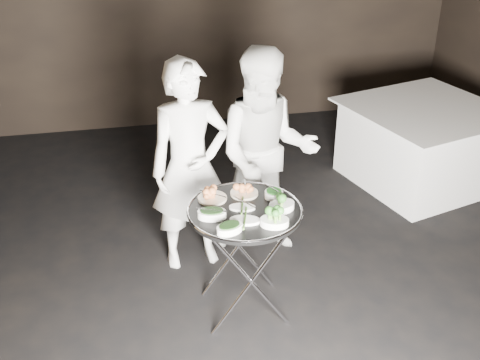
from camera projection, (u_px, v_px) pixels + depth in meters
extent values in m
cube|color=black|center=(268.00, 309.00, 4.27)|extent=(6.00, 7.00, 0.05)
cylinder|color=silver|center=(251.00, 282.00, 3.88)|extent=(0.54, 0.02, 0.79)
cylinder|color=silver|center=(251.00, 282.00, 3.88)|extent=(0.54, 0.02, 0.79)
cylinder|color=silver|center=(238.00, 246.00, 4.24)|extent=(0.54, 0.02, 0.79)
cylinder|color=silver|center=(238.00, 246.00, 4.24)|extent=(0.54, 0.02, 0.79)
cylinder|color=silver|center=(210.00, 220.00, 3.85)|extent=(0.02, 0.46, 0.02)
cylinder|color=silver|center=(279.00, 213.00, 3.93)|extent=(0.02, 0.46, 0.02)
cylinder|color=black|center=(245.00, 212.00, 3.87)|extent=(0.73, 0.73, 0.03)
torus|color=silver|center=(245.00, 210.00, 3.86)|extent=(0.75, 0.75, 0.02)
cylinder|color=beige|center=(212.00, 198.00, 3.98)|extent=(0.19, 0.19, 0.02)
cylinder|color=beige|center=(244.00, 193.00, 4.04)|extent=(0.19, 0.19, 0.02)
cylinder|color=white|center=(274.00, 194.00, 3.99)|extent=(0.12, 0.12, 0.05)
cylinder|color=silver|center=(213.00, 193.00, 3.95)|extent=(0.16, 0.14, 0.01)
cylinder|color=silver|center=(245.00, 186.00, 4.03)|extent=(0.04, 0.20, 0.01)
cylinder|color=silver|center=(274.00, 189.00, 3.99)|extent=(0.10, 0.18, 0.01)
cylinder|color=silver|center=(212.00, 210.00, 3.76)|extent=(0.19, 0.09, 0.01)
cylinder|color=silver|center=(280.00, 203.00, 3.84)|extent=(0.09, 0.18, 0.01)
cylinder|color=silver|center=(244.00, 202.00, 3.85)|extent=(0.11, 0.17, 0.01)
imported|color=white|center=(190.00, 167.00, 4.39)|extent=(0.64, 0.46, 1.63)
imported|color=white|center=(266.00, 154.00, 4.56)|extent=(0.89, 0.75, 1.65)
cube|color=white|center=(422.00, 146.00, 5.77)|extent=(1.18, 1.18, 0.74)
cube|color=white|center=(428.00, 109.00, 5.59)|extent=(1.33, 1.33, 0.02)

